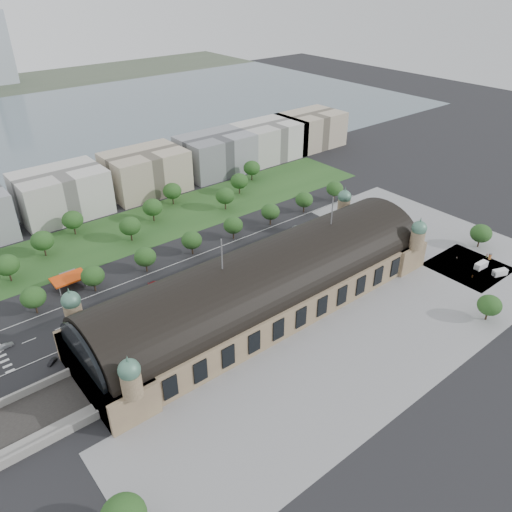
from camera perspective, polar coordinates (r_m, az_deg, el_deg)
ground at (r=199.75m, az=1.07°, el=-5.75°), size 900.00×900.00×0.00m
station at (r=193.82m, az=1.10°, el=-3.31°), size 150.00×48.40×44.30m
plaza_south at (r=182.37m, az=12.65°, el=-10.81°), size 190.00×48.00×0.12m
plaza_east at (r=268.33m, az=18.17°, el=2.81°), size 56.00×100.00×0.12m
road_slab at (r=216.48m, az=-9.53°, el=-3.03°), size 260.00×26.00×0.10m
grass_belt at (r=261.51m, az=-14.78°, el=2.61°), size 300.00×45.00×0.10m
petrol_station at (r=226.04m, az=-20.56°, el=-2.29°), size 14.00×13.00×5.05m
lake at (r=448.99m, az=-24.89°, el=12.58°), size 700.00×320.00×0.08m
office_3 at (r=286.45m, az=-21.34°, el=6.66°), size 45.00×32.00×24.00m
office_4 at (r=303.30m, az=-12.50°, el=9.36°), size 45.00×32.00×24.00m
office_5 at (r=326.99m, az=-4.65°, el=11.54°), size 45.00×32.00×24.00m
office_6 at (r=353.04m, az=1.48°, el=13.08°), size 45.00×32.00×24.00m
office_7 at (r=379.19m, az=6.23°, el=14.17°), size 45.00×32.00×24.00m
tree_row_2 at (r=210.06m, az=-24.12°, el=-4.33°), size 9.60×9.60×11.52m
tree_row_3 at (r=215.06m, az=-18.16°, el=-2.17°), size 9.60×9.60×11.52m
tree_row_4 at (r=222.56m, az=-12.55°, el=-0.11°), size 9.60×9.60×11.52m
tree_row_5 at (r=232.31m, az=-7.37°, el=1.81°), size 9.60×9.60×11.52m
tree_row_6 at (r=244.03m, az=-2.62°, el=3.54°), size 9.60×9.60×11.52m
tree_row_7 at (r=257.46m, az=1.67°, el=5.08°), size 9.60×9.60×11.52m
tree_row_8 at (r=272.35m, az=5.53°, el=6.43°), size 9.60×9.60×11.52m
tree_row_9 at (r=288.47m, az=8.99°, el=7.62°), size 9.60×9.60×11.52m
tree_belt_3 at (r=235.25m, az=-26.60°, el=-0.92°), size 10.40×10.40×12.48m
tree_belt_4 at (r=248.92m, az=-23.23°, el=1.63°), size 10.40×10.40×12.48m
tree_belt_5 at (r=263.81m, az=-20.23°, el=3.90°), size 10.40×10.40×12.48m
tree_belt_6 at (r=249.32m, az=-14.21°, el=3.35°), size 10.40×10.40×12.48m
tree_belt_7 at (r=266.37m, az=-11.74°, el=5.48°), size 10.40×10.40×12.48m
tree_belt_8 at (r=284.17m, az=-9.56°, el=7.34°), size 10.40×10.40×12.48m
tree_belt_9 at (r=274.74m, az=-3.56°, el=6.88°), size 10.40×10.40×12.48m
tree_belt_10 at (r=294.00m, az=-1.92°, el=8.56°), size 10.40×10.40×12.48m
tree_belt_11 at (r=313.69m, az=-0.48°, el=10.03°), size 10.40×10.40×12.48m
tree_plaza_ne at (r=259.20m, az=24.33°, el=2.37°), size 10.00×10.00×11.69m
tree_plaza_s at (r=208.27m, az=25.13°, el=-5.12°), size 9.00×9.00×10.64m
traffic_car_1 at (r=200.68m, az=-26.66°, el=-9.15°), size 5.03×2.01×1.63m
traffic_car_2 at (r=200.75m, az=-15.52°, el=-6.61°), size 5.17×2.91×1.37m
traffic_car_3 at (r=216.04m, az=-11.51°, el=-3.06°), size 5.82×2.74×1.64m
traffic_car_4 at (r=234.00m, az=-1.36°, el=0.39°), size 3.92×1.89×1.29m
traffic_car_5 at (r=257.48m, az=4.63°, el=3.33°), size 4.76×1.90×1.54m
traffic_car_6 at (r=261.31m, az=6.34°, el=3.64°), size 4.91×2.41×1.34m
parked_car_0 at (r=187.48m, az=-22.26°, el=-11.10°), size 4.24×3.40×1.35m
parked_car_1 at (r=189.83m, az=-19.74°, el=-9.91°), size 5.40×4.79×1.39m
parked_car_2 at (r=194.75m, az=-15.48°, el=-7.94°), size 4.74×3.49×1.28m
parked_car_3 at (r=193.46m, az=-15.66°, el=-8.19°), size 5.20×4.03×1.65m
parked_car_4 at (r=193.14m, az=-15.63°, el=-8.31°), size 4.26×3.78×1.40m
parked_car_5 at (r=197.54m, az=-13.40°, el=-6.94°), size 6.04×4.86×1.53m
parked_car_6 at (r=205.44m, az=-8.42°, el=-4.75°), size 4.78×3.43×1.28m
bus_west at (r=219.30m, az=-4.24°, el=-1.71°), size 10.54×2.65×2.92m
bus_mid at (r=215.67m, az=-3.89°, el=-2.26°), size 11.54×3.24×3.18m
bus_east at (r=229.65m, az=-0.37°, el=0.11°), size 13.22×4.17×3.62m
van_east at (r=244.07m, az=24.29°, el=-1.02°), size 6.93×3.11×2.94m
van_south at (r=242.22m, az=26.04°, el=-1.73°), size 6.98×4.70×2.81m
advertising_column at (r=253.24m, az=25.18°, el=-0.04°), size 1.57×1.57×2.98m
pedestrian_1 at (r=235.67m, az=23.48°, el=-2.15°), size 0.68×0.66×1.57m
pedestrian_2 at (r=247.42m, az=21.98°, el=-0.19°), size 0.55×0.86×1.69m
pedestrian_4 at (r=221.19m, az=24.21°, el=-4.57°), size 1.06×1.16×1.70m
pedestrian_5 at (r=254.59m, az=24.87°, el=0.05°), size 0.71×1.01×1.89m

